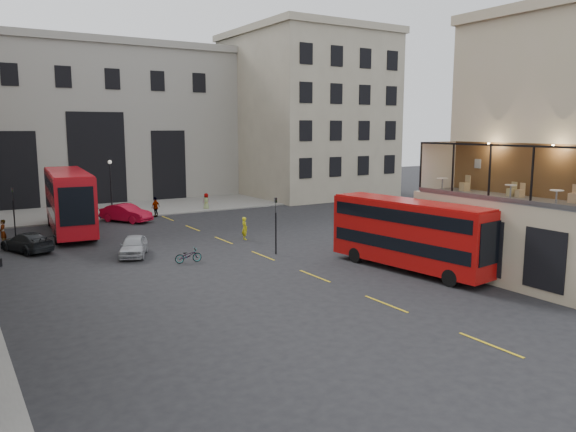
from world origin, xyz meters
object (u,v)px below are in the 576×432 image
pedestrian_c (156,207)px  bicycle (188,256)px  car_a (134,246)px  car_c (27,242)px  street_lamp_b (111,191)px  cafe_chair_c (512,192)px  cafe_chair_b (520,193)px  traffic_light_far (13,205)px  cafe_table_mid (511,189)px  cyclist (245,228)px  bus_near (410,232)px  cafe_chair_a (574,197)px  cafe_table_near (556,195)px  car_b (126,213)px  pedestrian_e (3,232)px  pedestrian_b (95,216)px  cafe_table_far (442,183)px  traffic_light_near (276,218)px  pedestrian_d (206,201)px  bus_far (69,198)px  cafe_chair_d (465,186)px

pedestrian_c → bicycle: bearing=44.8°
car_a → car_c: bearing=162.6°
street_lamp_b → pedestrian_c: street_lamp_b is taller
cafe_chair_c → cafe_chair_b: bearing=-94.2°
traffic_light_far → cafe_table_mid: (21.01, -28.60, 2.68)m
car_a → cyclist: (8.69, 0.93, 0.19)m
street_lamp_b → cafe_chair_c: bearing=-68.8°
bus_near → cafe_chair_a: (3.90, -7.50, 2.55)m
cafe_chair_a → cafe_chair_c: (-0.27, 3.45, -0.04)m
pedestrian_c → car_c: bearing=6.3°
cafe_chair_a → cafe_table_near: bearing=-172.7°
traffic_light_far → car_a: bearing=-63.1°
car_b → pedestrian_c: bearing=-10.8°
car_c → cafe_chair_c: 31.05m
bicycle → pedestrian_e: 15.21m
street_lamp_b → cafe_chair_c: 36.39m
pedestrian_b → cafe_table_far: size_ratio=2.18×
car_a → traffic_light_near: bearing=-5.4°
car_b → car_c: 12.59m
cyclist → pedestrian_d: bearing=-9.6°
pedestrian_e → cafe_table_mid: (22.12, -25.52, 4.19)m
bus_far → cafe_chair_a: bearing=-58.9°
cafe_chair_c → pedestrian_b: bearing=118.6°
traffic_light_near → bus_near: 9.00m
pedestrian_c → pedestrian_d: size_ratio=1.11×
cyclist → cafe_table_far: cafe_table_far is taller
pedestrian_d → cafe_chair_b: cafe_chair_b is taller
pedestrian_b → car_a: bearing=-112.5°
traffic_light_near → bus_near: (4.50, -7.80, -0.10)m
traffic_light_far → pedestrian_b: bearing=10.0°
cafe_chair_c → cafe_chair_a: bearing=-85.5°
pedestrian_e → pedestrian_c: bearing=125.6°
bicycle → car_c: bearing=48.7°
traffic_light_far → pedestrian_d: 19.20m
pedestrian_b → pedestrian_d: (12.07, 4.25, -0.04)m
pedestrian_c → cafe_table_far: (8.09, -27.78, 4.20)m
street_lamp_b → car_b: bearing=-86.6°
pedestrian_b → bus_far: bearing=-162.5°
cafe_chair_b → cafe_table_mid: bearing=-169.8°
cafe_chair_a → car_b: bearing=111.5°
traffic_light_near → bicycle: traffic_light_near is taller
pedestrian_d → cafe_table_mid: bearing=141.6°
cafe_table_far → car_a: bearing=138.7°
car_c → car_a: bearing=117.4°
bicycle → cafe_table_mid: cafe_table_mid is taller
car_a → pedestrian_d: size_ratio=2.32×
cafe_table_mid → bicycle: bearing=133.6°
cafe_table_far → cafe_chair_d: cafe_chair_d is taller
traffic_light_near → street_lamp_b: (-5.00, 22.00, -0.03)m
cafe_chair_b → bus_near: bearing=127.9°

